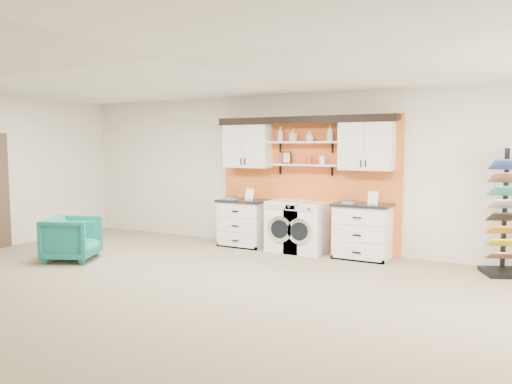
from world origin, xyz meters
The scene contains 22 objects.
floor centered at (0.00, 0.00, 0.00)m, with size 10.00×10.00×0.00m, color gray.
ceiling centered at (0.00, 0.00, 2.80)m, with size 10.00×10.00×0.00m, color white.
wall_back centered at (0.00, 4.00, 1.40)m, with size 10.00×10.00×0.00m, color beige.
accent_panel centered at (0.00, 3.96, 1.20)m, with size 3.40×0.07×2.40m, color orange.
upper_cabinet_left centered at (-1.13, 3.79, 1.88)m, with size 0.90×0.35×0.84m.
upper_cabinet_right centered at (1.13, 3.79, 1.88)m, with size 0.90×0.35×0.84m.
shelf_lower centered at (0.00, 3.80, 1.53)m, with size 1.32×0.28×0.03m, color white.
shelf_upper centered at (0.00, 3.80, 1.93)m, with size 1.32×0.28×0.03m, color white.
crown_molding centered at (0.00, 3.81, 2.33)m, with size 3.30×0.41×0.13m.
picture_frame centered at (-0.35, 3.85, 1.66)m, with size 0.18×0.02×0.22m.
canister_red centered at (0.10, 3.80, 1.62)m, with size 0.11×0.11×0.16m, color red.
canister_cream centered at (0.35, 3.80, 1.61)m, with size 0.10×0.10×0.14m, color silver.
base_cabinet_left centered at (-1.13, 3.64, 0.44)m, with size 0.89×0.66×0.87m.
base_cabinet_right centered at (1.13, 3.64, 0.46)m, with size 0.94×0.66×0.92m.
washer centered at (-0.22, 3.64, 0.45)m, with size 0.64×0.71×0.90m.
dryer centered at (0.14, 3.64, 0.44)m, with size 0.63×0.71×0.88m.
sample_rack centered at (3.29, 3.61, 0.57)m, with size 0.83×0.77×1.83m.
armchair centered at (-3.02, 1.28, 0.36)m, with size 0.76×0.78×0.71m, color #15766D.
soap_bottle_a centered at (-0.45, 3.80, 2.07)m, with size 0.10×0.10×0.26m, color silver.
soap_bottle_b centered at (-0.21, 3.80, 2.05)m, with size 0.10×0.10×0.21m, color silver.
soap_bottle_c centered at (0.11, 3.80, 2.04)m, with size 0.15×0.15×0.19m, color silver.
soap_bottle_d centered at (0.49, 3.80, 2.08)m, with size 0.11×0.11×0.28m, color silver.
Camera 1 is at (3.41, -4.39, 1.86)m, focal length 35.00 mm.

